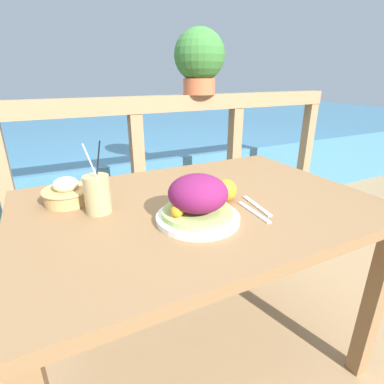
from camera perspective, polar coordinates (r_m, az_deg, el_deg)
The scene contains 11 objects.
ground_plane at distance 1.59m, azimuth 0.89°, elevation -28.23°, with size 12.00×12.00×0.00m, color #A37F56.
patio_table at distance 1.16m, azimuth 1.08°, elevation -5.95°, with size 1.30×0.90×0.77m.
railing_fence at distance 1.79m, azimuth -10.31°, elevation 6.23°, with size 2.80×0.08×1.10m.
sea_backdrop at distance 4.29m, azimuth -19.91°, elevation 7.75°, with size 12.00×4.00×0.58m.
salad_plate at distance 0.95m, azimuth 1.15°, elevation -1.84°, with size 0.27×0.27×0.16m.
drink_glass at distance 1.06m, azimuth -17.56°, elevation -0.39°, with size 0.09×0.09×0.25m.
bread_basket at distance 1.19m, azimuth -22.72°, elevation -0.14°, with size 0.18×0.18×0.10m.
potted_plant at distance 1.89m, azimuth 1.41°, elevation 24.06°, with size 0.29×0.29×0.36m.
fork at distance 1.06m, azimuth 11.63°, elevation -3.71°, with size 0.03×0.18×0.00m.
knife at distance 1.11m, azimuth 12.21°, elevation -2.56°, with size 0.04×0.18×0.00m.
orange_near_basket at distance 1.13m, azimuth 6.44°, elevation 0.36°, with size 0.08×0.08×0.08m.
Camera 1 is at (-0.49, -0.91, 1.22)m, focal length 28.00 mm.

